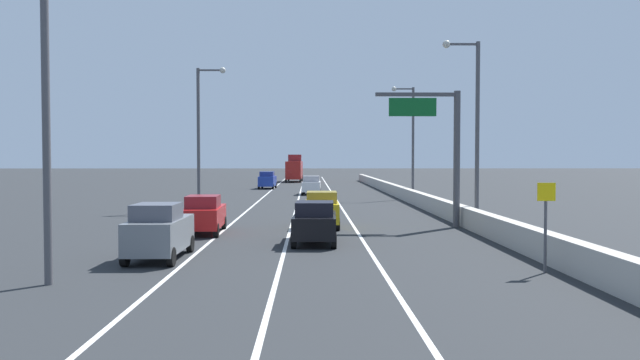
# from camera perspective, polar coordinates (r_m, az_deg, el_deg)

# --- Properties ---
(ground_plane) EXTENTS (320.00, 320.00, 0.00)m
(ground_plane) POSITION_cam_1_polar(r_m,az_deg,el_deg) (67.99, -0.17, -1.16)
(ground_plane) COLOR #26282B
(lane_stripe_left) EXTENTS (0.16, 130.00, 0.00)m
(lane_stripe_left) POSITION_cam_1_polar(r_m,az_deg,el_deg) (59.17, -5.38, -1.65)
(lane_stripe_left) COLOR silver
(lane_stripe_left) RESTS_ON ground_plane
(lane_stripe_center) EXTENTS (0.16, 130.00, 0.00)m
(lane_stripe_center) POSITION_cam_1_polar(r_m,az_deg,el_deg) (59.00, -1.98, -1.65)
(lane_stripe_center) COLOR silver
(lane_stripe_center) RESTS_ON ground_plane
(lane_stripe_right) EXTENTS (0.16, 130.00, 0.00)m
(lane_stripe_right) POSITION_cam_1_polar(r_m,az_deg,el_deg) (59.05, 1.41, -1.64)
(lane_stripe_right) COLOR silver
(lane_stripe_right) RESTS_ON ground_plane
(jersey_barrier_right) EXTENTS (0.60, 120.00, 1.10)m
(jersey_barrier_right) POSITION_cam_1_polar(r_m,az_deg,el_deg) (44.84, 10.22, -2.15)
(jersey_barrier_right) COLOR #B2ADA3
(jersey_barrier_right) RESTS_ON ground_plane
(overhead_sign_gantry) EXTENTS (4.68, 0.36, 7.50)m
(overhead_sign_gantry) POSITION_cam_1_polar(r_m,az_deg,el_deg) (34.19, 11.48, 3.55)
(overhead_sign_gantry) COLOR #47474C
(overhead_sign_gantry) RESTS_ON ground_plane
(speed_advisory_sign) EXTENTS (0.60, 0.11, 3.00)m
(speed_advisory_sign) POSITION_cam_1_polar(r_m,az_deg,el_deg) (21.49, 20.36, -3.54)
(speed_advisory_sign) COLOR #4C4C51
(speed_advisory_sign) RESTS_ON ground_plane
(lamp_post_right_second) EXTENTS (2.14, 0.44, 10.47)m
(lamp_post_right_second) POSITION_cam_1_polar(r_m,az_deg,el_deg) (35.80, 14.12, 5.48)
(lamp_post_right_second) COLOR #4C4C51
(lamp_post_right_second) RESTS_ON ground_plane
(lamp_post_right_third) EXTENTS (2.14, 0.44, 10.47)m
(lamp_post_right_third) POSITION_cam_1_polar(r_m,az_deg,el_deg) (57.51, 8.45, 4.20)
(lamp_post_right_third) COLOR #4C4C51
(lamp_post_right_third) RESTS_ON ground_plane
(lamp_post_left_near) EXTENTS (2.14, 0.44, 10.47)m
(lamp_post_left_near) POSITION_cam_1_polar(r_m,az_deg,el_deg) (19.96, -23.62, 8.16)
(lamp_post_left_near) COLOR #4C4C51
(lamp_post_left_near) RESTS_ON ground_plane
(lamp_post_left_mid) EXTENTS (2.14, 0.44, 10.47)m
(lamp_post_left_mid) POSITION_cam_1_polar(r_m,az_deg,el_deg) (45.69, -11.00, 4.75)
(lamp_post_left_mid) COLOR #4C4C51
(lamp_post_left_mid) RESTS_ON ground_plane
(car_white_0) EXTENTS (2.07, 4.28, 1.96)m
(car_white_0) POSITION_cam_1_polar(r_m,az_deg,el_deg) (63.84, -0.81, -0.49)
(car_white_0) COLOR white
(car_white_0) RESTS_ON ground_plane
(car_black_1) EXTENTS (2.07, 4.40, 1.89)m
(car_black_1) POSITION_cam_1_polar(r_m,az_deg,el_deg) (27.31, -0.48, -3.97)
(car_black_1) COLOR black
(car_black_1) RESTS_ON ground_plane
(car_blue_2) EXTENTS (2.10, 4.69, 2.15)m
(car_blue_2) POSITION_cam_1_polar(r_m,az_deg,el_deg) (76.49, -4.94, -0.01)
(car_blue_2) COLOR #1E389E
(car_blue_2) RESTS_ON ground_plane
(car_yellow_3) EXTENTS (1.93, 4.13, 1.99)m
(car_yellow_3) POSITION_cam_1_polar(r_m,az_deg,el_deg) (33.51, 0.16, -2.77)
(car_yellow_3) COLOR gold
(car_yellow_3) RESTS_ON ground_plane
(car_gray_4) EXTENTS (1.87, 4.22, 2.13)m
(car_gray_4) POSITION_cam_1_polar(r_m,az_deg,el_deg) (23.79, -14.80, -4.66)
(car_gray_4) COLOR slate
(car_gray_4) RESTS_ON ground_plane
(car_red_5) EXTENTS (1.98, 4.52, 1.94)m
(car_red_5) POSITION_cam_1_polar(r_m,az_deg,el_deg) (31.43, -10.78, -3.17)
(car_red_5) COLOR red
(car_red_5) RESTS_ON ground_plane
(box_truck) EXTENTS (2.68, 8.18, 4.40)m
(box_truck) POSITION_cam_1_polar(r_m,az_deg,el_deg) (98.53, -2.42, 1.01)
(box_truck) COLOR #A51E19
(box_truck) RESTS_ON ground_plane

